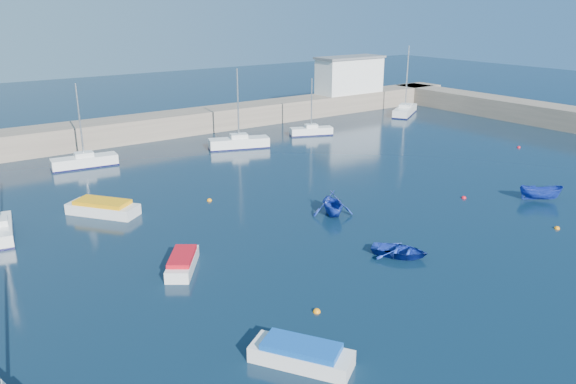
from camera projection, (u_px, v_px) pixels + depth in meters
ground at (488, 280)px, 32.21m from camera, size 220.00×220.00×0.00m
back_wall at (161, 125)px, 67.25m from camera, size 96.00×4.50×2.60m
right_arm at (486, 105)px, 80.78m from camera, size 4.50×32.00×2.60m
harbor_office at (350, 76)px, 82.62m from camera, size 10.00×4.00×5.00m
sailboat_3 at (1, 230)px, 38.08m from camera, size 2.26×5.33×6.90m
sailboat_5 at (85, 161)px, 54.48m from camera, size 6.27×2.38×8.11m
sailboat_6 at (239, 143)px, 61.69m from camera, size 6.79×3.89×8.68m
sailboat_7 at (311, 131)px, 67.88m from camera, size 5.29×3.24×6.85m
sailboat_8 at (405, 110)px, 80.65m from camera, size 7.42×5.71×9.66m
motorboat_0 at (301, 354)px, 24.60m from camera, size 3.79×4.66×1.01m
motorboat_1 at (182, 262)px, 33.45m from camera, size 3.43×4.02×0.97m
motorboat_2 at (103, 208)px, 42.23m from camera, size 4.77×5.45×1.11m
dinghy_center at (399, 251)px, 35.21m from camera, size 4.03×4.30×0.73m
dinghy_left at (333, 203)px, 42.00m from camera, size 4.24×4.47×1.85m
dinghy_right at (541, 193)px, 45.18m from camera, size 3.20×3.21×1.27m
buoy_0 at (317, 312)px, 28.89m from camera, size 0.41×0.41×0.41m
buoy_1 at (464, 198)px, 45.90m from camera, size 0.40×0.40×0.40m
buoy_3 at (209, 201)px, 45.29m from camera, size 0.42×0.42×0.42m
buoy_4 at (519, 148)px, 62.13m from camera, size 0.38×0.38×0.38m
buoy_5 at (557, 229)px, 39.65m from camera, size 0.38×0.38×0.38m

